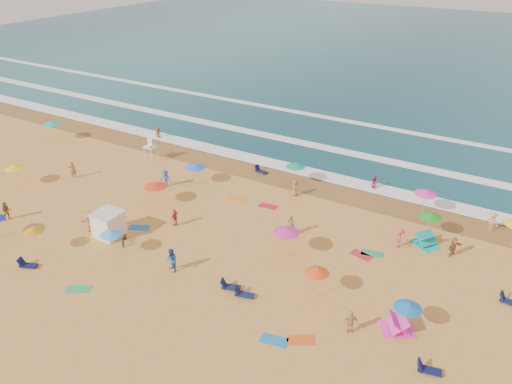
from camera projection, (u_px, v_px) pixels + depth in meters
The scene contains 13 objects.
ground at pixel (198, 230), 41.81m from camera, with size 220.00×220.00×0.00m, color gold.
ocean at pixel (435, 51), 105.86m from camera, with size 220.00×140.00×0.18m, color #0C4756.
wet_sand at pixel (271, 175), 51.33m from camera, with size 220.00×220.00×0.00m, color olive.
surf_foam at pixel (308, 146), 58.02m from camera, with size 200.00×18.70×0.05m.
cabana at pixel (109, 225), 40.67m from camera, with size 2.00×2.00×2.00m, color white.
cabana_roof at pixel (107, 213), 40.18m from camera, with size 2.20×2.20×0.12m, color silver.
bicycle at pixel (124, 239), 39.85m from camera, with size 0.53×1.53×0.80m, color black.
lifeguard_stand at pixel (151, 151), 54.39m from camera, with size 1.20×1.20×2.10m, color white, non-canonical shape.
beach_umbrellas at pixel (203, 197), 42.70m from camera, with size 51.95×28.33×0.75m.
loungers at pixel (256, 269), 36.62m from camera, with size 53.33×24.04×0.34m.
towels at pixel (206, 251), 39.03m from camera, with size 31.34×19.77×0.03m.
popup_tents at pixel (414, 275), 35.31m from camera, with size 3.47×13.11×1.20m.
beachgoers at pixel (229, 210), 43.21m from camera, with size 49.34×23.01×2.13m.
Camera 1 is at (22.46, -28.10, 22.09)m, focal length 35.00 mm.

